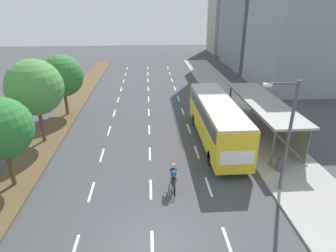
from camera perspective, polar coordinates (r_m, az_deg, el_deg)
ground_plane at (r=14.23m, az=-3.15°, el=-22.62°), size 140.00×140.00×0.00m
median_strip at (r=32.69m, az=-18.61°, el=3.78°), size 2.60×52.00×0.12m
sidewalk_right at (r=32.93m, az=12.49°, el=4.62°), size 4.50×52.00×0.15m
lane_divider_left at (r=29.63m, az=-10.62°, el=2.55°), size 0.14×46.31×0.01m
lane_divider_center at (r=29.42m, az=-3.84°, el=2.76°), size 0.14×46.31×0.01m
lane_divider_right at (r=29.63m, az=2.96°, el=2.93°), size 0.14×46.31×0.01m
bus_shelter at (r=24.89m, az=18.70°, el=2.28°), size 2.90×11.38×2.86m
bus at (r=22.60m, az=9.63°, el=1.68°), size 2.54×11.29×3.37m
cyclist at (r=17.08m, az=1.13°, el=-10.28°), size 0.46×1.82×1.71m
median_tree_second at (r=18.49m, az=-30.27°, el=-0.43°), size 3.52×3.52×5.44m
median_tree_third at (r=23.59m, az=-24.95°, el=6.93°), size 4.18×4.18×6.46m
median_tree_fourth at (r=29.18m, az=-20.27°, el=9.30°), size 3.92×3.92×5.79m
streetlight at (r=16.77m, az=22.50°, el=-0.81°), size 1.91×0.24×6.50m
trash_bin at (r=20.18m, az=21.41°, el=-7.12°), size 0.52×0.52×0.85m
building_near_right at (r=41.47m, az=26.34°, el=18.18°), size 11.93×11.30×16.54m
building_tall_right at (r=69.19m, az=13.05°, el=20.58°), size 10.20×8.87×15.77m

